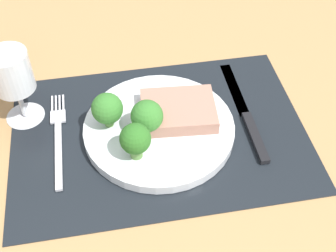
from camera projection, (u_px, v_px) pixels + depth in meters
The scene contains 10 objects.
ground_plane at pixel (159, 140), 70.93cm from camera, with size 140.00×110.00×3.00cm, color tan.
placemat at pixel (159, 133), 69.71cm from camera, with size 45.34×31.31×0.30cm, color black.
plate at pixel (159, 129), 69.01cm from camera, with size 23.18×23.18×1.60cm, color silver.
steak at pixel (178, 111), 68.96cm from camera, with size 11.32×8.70×2.21cm, color tan.
broccoli_center at pixel (107, 109), 66.04cm from camera, with size 4.74×4.74×5.81cm.
broccoli_back_left at pixel (135, 140), 61.81cm from camera, with size 4.45×4.45×5.92cm.
broccoli_near_fork at pixel (147, 116), 65.17cm from camera, with size 4.82×4.82×5.72cm.
fork at pixel (58, 137), 68.56cm from camera, with size 2.40×19.20×0.50cm.
knife at pixel (247, 117), 71.40cm from camera, with size 1.80×23.00×0.80cm.
wine_glass at pixel (12, 76), 65.92cm from camera, with size 6.10×6.10×12.71cm.
Camera 1 is at (-6.68, -45.86, 52.26)cm, focal length 47.93 mm.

